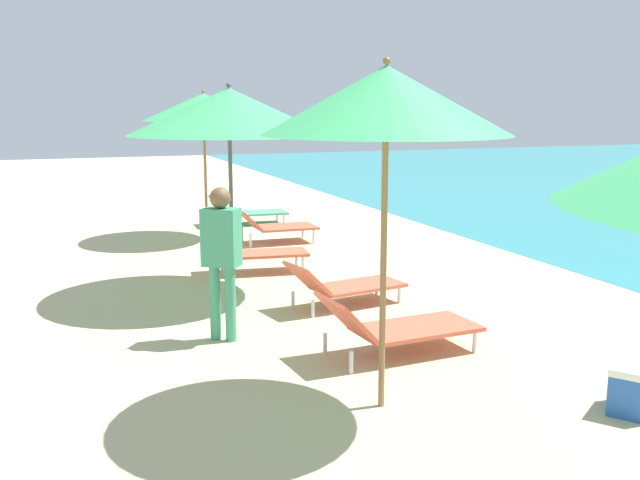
{
  "coord_description": "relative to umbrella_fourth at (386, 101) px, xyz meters",
  "views": [
    {
      "loc": [
        -1.98,
        6.31,
        2.38
      ],
      "look_at": [
        0.3,
        12.41,
        1.16
      ],
      "focal_mm": 40.96,
      "sensor_mm": 36.0,
      "label": 1
    }
  ],
  "objects": [
    {
      "name": "umbrella_fifth",
      "position": [
        -0.25,
        3.91,
        -0.12
      ],
      "size": [
        2.51,
        2.51,
        2.63
      ],
      "color": "#4C4C51",
      "rests_on": "ground"
    },
    {
      "name": "lounger_fifth_shoreside",
      "position": [
        0.36,
        4.85,
        -2.09
      ],
      "size": [
        1.42,
        0.74,
        0.56
      ],
      "rotation": [
        0.0,
        0.0,
        -0.13
      ],
      "color": "#D8593F",
      "rests_on": "ground"
    },
    {
      "name": "lounger_fifth_inland",
      "position": [
        0.83,
        2.81,
        -2.13
      ],
      "size": [
        1.51,
        0.81,
        0.58
      ],
      "rotation": [
        0.0,
        0.0,
        0.18
      ],
      "color": "#D8593F",
      "rests_on": "ground"
    },
    {
      "name": "lounger_farthest_shoreside",
      "position": [
        1.29,
        8.99,
        -2.12
      ],
      "size": [
        1.55,
        0.74,
        0.58
      ],
      "rotation": [
        0.0,
        0.0,
        -0.06
      ],
      "color": "#4CA572",
      "rests_on": "ground"
    },
    {
      "name": "lounger_fourth_shoreside",
      "position": [
        0.65,
        1.06,
        -2.11
      ],
      "size": [
        1.6,
        0.76,
        0.64
      ],
      "rotation": [
        0.0,
        0.0,
        0.07
      ],
      "color": "#D8593F",
      "rests_on": "ground"
    },
    {
      "name": "person_walking_near",
      "position": [
        -0.8,
        2.06,
        -1.45
      ],
      "size": [
        0.42,
        0.39,
        1.57
      ],
      "rotation": [
        0.0,
        0.0,
        4.06
      ],
      "color": "#3F9972",
      "rests_on": "ground"
    },
    {
      "name": "cooler_box",
      "position": [
        1.8,
        -0.79,
        -2.21
      ],
      "size": [
        0.52,
        0.5,
        0.38
      ],
      "color": "#2659B2",
      "rests_on": "ground"
    },
    {
      "name": "umbrella_farthest",
      "position": [
        0.24,
        7.83,
        -0.09
      ],
      "size": [
        2.13,
        2.13,
        2.61
      ],
      "color": "olive",
      "rests_on": "ground"
    },
    {
      "name": "umbrella_fourth",
      "position": [
        0.0,
        0.0,
        0.0
      ],
      "size": [
        1.88,
        1.88,
        2.72
      ],
      "color": "olive",
      "rests_on": "ground"
    },
    {
      "name": "lounger_farthest_inland",
      "position": [
        1.24,
        6.93,
        -2.09
      ],
      "size": [
        1.35,
        0.72,
        0.6
      ],
      "rotation": [
        0.0,
        0.0,
        -0.01
      ],
      "color": "#D8593F",
      "rests_on": "ground"
    }
  ]
}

